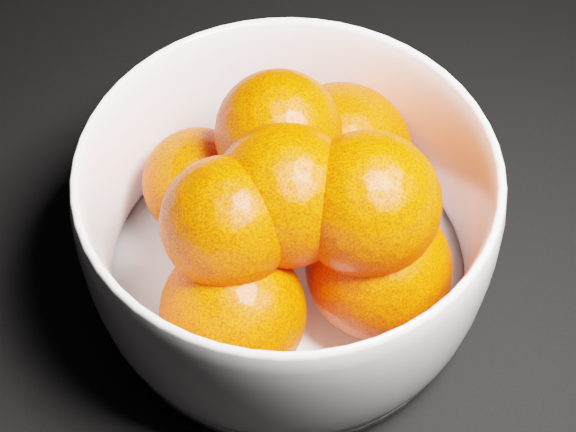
# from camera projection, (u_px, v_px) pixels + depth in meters

# --- Properties ---
(ground) EXTENTS (3.00, 3.00, 0.00)m
(ground) POSITION_uv_depth(u_px,v_px,m) (384.00, 219.00, 0.56)
(ground) COLOR black
(ground) RESTS_ON ground
(bowl) EXTENTS (0.25, 0.25, 0.12)m
(bowl) POSITION_uv_depth(u_px,v_px,m) (288.00, 222.00, 0.48)
(bowl) COLOR white
(bowl) RESTS_ON ground
(orange_pile) EXTENTS (0.20, 0.21, 0.14)m
(orange_pile) POSITION_uv_depth(u_px,v_px,m) (300.00, 209.00, 0.47)
(orange_pile) COLOR #EA3400
(orange_pile) RESTS_ON bowl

